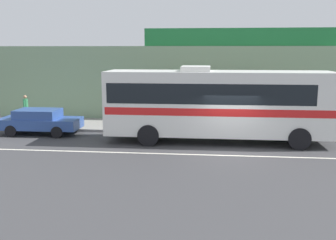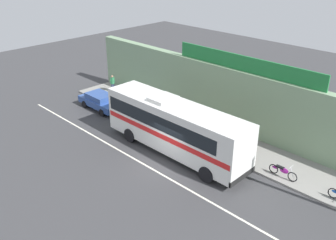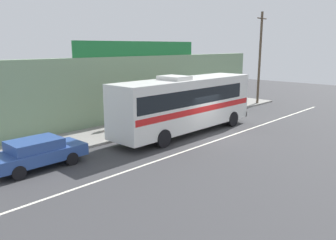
# 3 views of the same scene
# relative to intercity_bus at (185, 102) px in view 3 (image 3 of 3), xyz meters

# --- Properties ---
(ground_plane) EXTENTS (70.00, 70.00, 0.00)m
(ground_plane) POSITION_rel_intercity_bus_xyz_m (0.66, -1.72, -2.06)
(ground_plane) COLOR #3A3A3D
(sidewalk_slab) EXTENTS (30.00, 3.60, 0.14)m
(sidewalk_slab) POSITION_rel_intercity_bus_xyz_m (0.66, 3.48, -1.99)
(sidewalk_slab) COLOR gray
(sidewalk_slab) RESTS_ON ground_plane
(storefront_facade) EXTENTS (30.00, 0.70, 4.80)m
(storefront_facade) POSITION_rel_intercity_bus_xyz_m (0.66, 5.63, 0.34)
(storefront_facade) COLOR gray
(storefront_facade) RESTS_ON ground_plane
(storefront_billboard) EXTENTS (11.84, 0.12, 1.10)m
(storefront_billboard) POSITION_rel_intercity_bus_xyz_m (1.44, 5.63, 3.29)
(storefront_billboard) COLOR #1E7538
(storefront_billboard) RESTS_ON storefront_facade
(road_center_stripe) EXTENTS (30.00, 0.14, 0.01)m
(road_center_stripe) POSITION_rel_intercity_bus_xyz_m (0.66, -2.52, -2.06)
(road_center_stripe) COLOR silver
(road_center_stripe) RESTS_ON ground_plane
(intercity_bus) EXTENTS (11.03, 2.62, 3.78)m
(intercity_bus) POSITION_rel_intercity_bus_xyz_m (0.00, 0.00, 0.00)
(intercity_bus) COLOR silver
(intercity_bus) RESTS_ON ground_plane
(parked_car) EXTENTS (4.37, 1.86, 1.37)m
(parked_car) POSITION_rel_intercity_bus_xyz_m (-9.55, 0.86, -1.33)
(parked_car) COLOR #2D4C93
(parked_car) RESTS_ON ground_plane
(utility_pole) EXTENTS (1.60, 0.22, 8.49)m
(utility_pole) POSITION_rel_intercity_bus_xyz_m (13.28, 2.07, 2.46)
(utility_pole) COLOR brown
(utility_pole) RESTS_ON sidewalk_slab
(motorcycle_green) EXTENTS (1.94, 0.56, 0.94)m
(motorcycle_green) POSITION_rel_intercity_bus_xyz_m (10.55, 2.40, -1.50)
(motorcycle_green) COLOR black
(motorcycle_green) RESTS_ON sidewalk_slab
(motorcycle_black) EXTENTS (1.87, 0.56, 0.94)m
(motorcycle_black) POSITION_rel_intercity_bus_xyz_m (6.90, 2.27, -1.50)
(motorcycle_black) COLOR black
(motorcycle_black) RESTS_ON sidewalk_slab
(pedestrian_far_left) EXTENTS (0.30, 0.48, 1.69)m
(pedestrian_far_left) POSITION_rel_intercity_bus_xyz_m (-2.83, 3.97, -0.94)
(pedestrian_far_left) COLOR navy
(pedestrian_far_left) RESTS_ON sidewalk_slab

